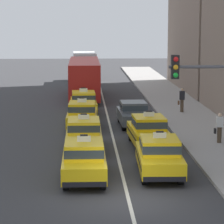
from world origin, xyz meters
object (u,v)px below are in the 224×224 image
object	(u,v)px
taxi_left_second	(84,134)
pedestrian_mid_block	(219,128)
box_truck_left_sixth	(84,66)
taxi_right_nearest	(159,155)
taxi_left_nearest	(84,159)
bus_left_fifth	(84,77)
sedan_right_third	(133,113)
taxi_left_fourth	(83,102)
taxi_right_second	(149,131)
pedestrian_near_crosswalk	(182,100)
taxi_left_third	(82,115)

from	to	relation	value
taxi_left_second	pedestrian_mid_block	size ratio (longest dim) A/B	2.82
box_truck_left_sixth	taxi_right_nearest	size ratio (longest dim) A/B	1.52
taxi_left_nearest	taxi_left_second	world-z (taller)	same
bus_left_fifth	pedestrian_mid_block	world-z (taller)	bus_left_fifth
taxi_right_nearest	pedestrian_mid_block	bearing A→B (deg)	55.51
bus_left_fifth	box_truck_left_sixth	size ratio (longest dim) A/B	1.59
sedan_right_third	pedestrian_mid_block	xyz separation A→B (m)	(4.12, -5.86, 0.11)
taxi_left_second	sedan_right_third	xyz separation A→B (m)	(3.13, 6.78, -0.03)
pedestrian_mid_block	taxi_left_fourth	bearing A→B (deg)	124.63
taxi_left_fourth	box_truck_left_sixth	size ratio (longest dim) A/B	0.65
taxi_left_nearest	box_truck_left_sixth	bearing A→B (deg)	89.88
taxi_left_fourth	sedan_right_third	size ratio (longest dim) A/B	1.06
taxi_right_second	box_truck_left_sixth	bearing A→B (deg)	96.00
taxi_left_nearest	pedestrian_near_crosswalk	size ratio (longest dim) A/B	2.67
taxi_left_third	pedestrian_mid_block	xyz separation A→B (m)	(7.35, -5.24, 0.08)
box_truck_left_sixth	sedan_right_third	bearing A→B (deg)	-83.26
sedan_right_third	taxi_left_third	bearing A→B (deg)	-169.19
box_truck_left_sixth	taxi_left_third	bearing A→B (deg)	-90.39
sedan_right_third	box_truck_left_sixth	bearing A→B (deg)	96.74
taxi_left_fourth	taxi_left_second	bearing A→B (deg)	-89.94
taxi_left_second	taxi_left_third	world-z (taller)	same
bus_left_fifth	pedestrian_near_crosswalk	xyz separation A→B (m)	(6.94, -9.12, -0.81)
sedan_right_third	pedestrian_near_crosswalk	xyz separation A→B (m)	(3.88, 4.64, 0.16)
taxi_left_nearest	taxi_left_fourth	xyz separation A→B (m)	(-0.01, 16.92, 0.00)
taxi_left_third	taxi_left_second	bearing A→B (deg)	-89.11
taxi_left_third	pedestrian_mid_block	distance (m)	9.03
taxi_right_nearest	box_truck_left_sixth	bearing A→B (deg)	94.85
bus_left_fifth	sedan_right_third	size ratio (longest dim) A/B	2.58
bus_left_fifth	taxi_right_nearest	size ratio (longest dim) A/B	2.43
pedestrian_mid_block	taxi_left_third	bearing A→B (deg)	144.50
taxi_left_nearest	taxi_right_second	bearing A→B (deg)	61.17
taxi_left_second	pedestrian_near_crosswalk	xyz separation A→B (m)	(7.01, 11.42, 0.13)
sedan_right_third	taxi_left_second	bearing A→B (deg)	-114.80
taxi_left_nearest	bus_left_fifth	size ratio (longest dim) A/B	0.41
taxi_left_fourth	box_truck_left_sixth	world-z (taller)	box_truck_left_sixth
taxi_left_third	bus_left_fifth	xyz separation A→B (m)	(0.17, 14.37, 0.94)
box_truck_left_sixth	taxi_right_second	size ratio (longest dim) A/B	1.52
taxi_left_third	taxi_left_fourth	xyz separation A→B (m)	(0.08, 5.28, 0.00)
taxi_left_nearest	taxi_left_third	size ratio (longest dim) A/B	0.99
sedan_right_third	taxi_right_second	bearing A→B (deg)	-87.21
taxi_right_nearest	pedestrian_near_crosswalk	distance (m)	16.74
taxi_left_fourth	pedestrian_near_crosswalk	world-z (taller)	taxi_left_fourth
taxi_left_nearest	pedestrian_near_crosswalk	world-z (taller)	taxi_left_nearest
taxi_right_second	sedan_right_third	distance (m)	6.05
taxi_right_nearest	taxi_left_second	bearing A→B (deg)	123.67
bus_left_fifth	taxi_right_second	bearing A→B (deg)	-80.39
box_truck_left_sixth	sedan_right_third	size ratio (longest dim) A/B	1.62
taxi_left_nearest	taxi_right_nearest	size ratio (longest dim) A/B	0.99
taxi_left_nearest	taxi_left_second	size ratio (longest dim) A/B	1.00
taxi_left_second	pedestrian_mid_block	xyz separation A→B (m)	(7.25, 0.92, 0.08)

